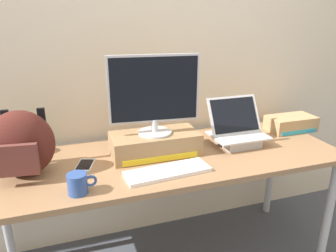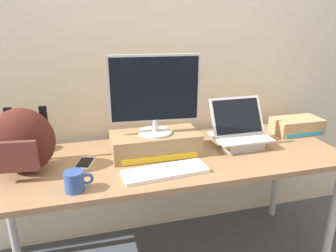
{
  "view_description": "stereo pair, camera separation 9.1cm",
  "coord_description": "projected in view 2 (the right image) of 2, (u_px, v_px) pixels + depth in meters",
  "views": [
    {
      "loc": [
        -0.52,
        -1.56,
        1.51
      ],
      "look_at": [
        0.0,
        0.0,
        0.93
      ],
      "focal_mm": 34.07,
      "sensor_mm": 36.0,
      "label": 1
    },
    {
      "loc": [
        -0.43,
        -1.58,
        1.51
      ],
      "look_at": [
        0.0,
        0.0,
        0.93
      ],
      "focal_mm": 34.07,
      "sensor_mm": 36.0,
      "label": 2
    }
  ],
  "objects": [
    {
      "name": "back_wall",
      "position": [
        149.0,
        49.0,
        2.03
      ],
      "size": [
        7.0,
        0.1,
        2.6
      ],
      "primitive_type": "cube",
      "color": "beige",
      "rests_on": "ground"
    },
    {
      "name": "desk",
      "position": [
        168.0,
        167.0,
        1.82
      ],
      "size": [
        1.99,
        0.7,
        0.75
      ],
      "color": "#99704C",
      "rests_on": "ground"
    },
    {
      "name": "toner_box_cyan",
      "position": [
        297.0,
        126.0,
        2.14
      ],
      "size": [
        0.32,
        0.18,
        0.1
      ],
      "color": "tan",
      "rests_on": "desk"
    },
    {
      "name": "desktop_monitor",
      "position": [
        155.0,
        94.0,
        1.71
      ],
      "size": [
        0.49,
        0.19,
        0.44
      ],
      "rotation": [
        0.0,
        0.0,
        -0.1
      ],
      "color": "silver",
      "rests_on": "toner_box_yellow"
    },
    {
      "name": "external_keyboard",
      "position": [
        165.0,
        171.0,
        1.6
      ],
      "size": [
        0.44,
        0.18,
        0.02
      ],
      "rotation": [
        0.0,
        0.0,
        0.08
      ],
      "color": "white",
      "rests_on": "desk"
    },
    {
      "name": "cell_phone",
      "position": [
        85.0,
        163.0,
        1.7
      ],
      "size": [
        0.12,
        0.17,
        0.01
      ],
      "rotation": [
        0.0,
        0.0,
        -0.32
      ],
      "color": "silver",
      "rests_on": "desk"
    },
    {
      "name": "messenger_backpack",
      "position": [
        23.0,
        141.0,
        1.57
      ],
      "size": [
        0.33,
        0.28,
        0.33
      ],
      "rotation": [
        0.0,
        0.0,
        -0.12
      ],
      "color": "#4C1E19",
      "rests_on": "desk"
    },
    {
      "name": "open_laptop",
      "position": [
        240.0,
        136.0,
        1.92
      ],
      "size": [
        0.33,
        0.25,
        0.28
      ],
      "rotation": [
        0.0,
        0.0,
        0.01
      ],
      "color": "#ADADB2",
      "rests_on": "desk"
    },
    {
      "name": "plush_toy",
      "position": [
        36.0,
        141.0,
        1.86
      ],
      "size": [
        0.11,
        0.11,
        0.11
      ],
      "color": "#56B256",
      "rests_on": "desk"
    },
    {
      "name": "toner_box_yellow",
      "position": [
        155.0,
        144.0,
        1.81
      ],
      "size": [
        0.49,
        0.24,
        0.13
      ],
      "color": "#9E7A51",
      "rests_on": "desk"
    },
    {
      "name": "coffee_mug",
      "position": [
        75.0,
        181.0,
        1.43
      ],
      "size": [
        0.13,
        0.09,
        0.1
      ],
      "color": "#2D4C93",
      "rests_on": "desk"
    }
  ]
}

